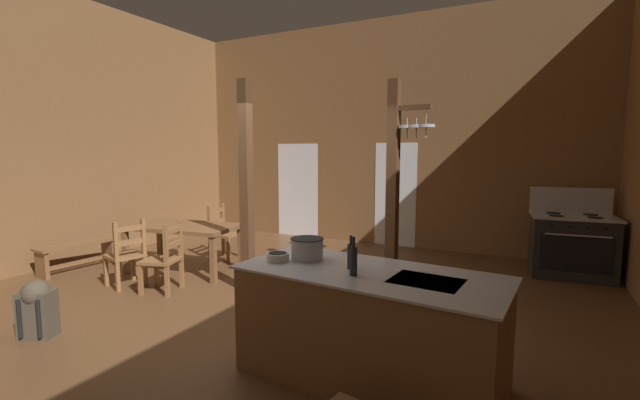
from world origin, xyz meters
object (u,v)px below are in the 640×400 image
at_px(ladderback_chair_near_window, 126,255).
at_px(mixing_bowl_on_counter, 278,257).
at_px(ladderback_chair_by_post, 223,233).
at_px(dining_table, 183,230).
at_px(stove_range, 571,245).
at_px(bench_along_left_wall, 77,252).
at_px(kitchen_island, 368,326).
at_px(backpack, 37,307).
at_px(bottle_tall_on_counter, 354,260).
at_px(bottle_short_on_counter, 351,256).
at_px(stockpot_on_counter, 307,249).
at_px(ladderback_chair_at_table_end, 165,259).

distance_m(ladderback_chair_near_window, mixing_bowl_on_counter, 3.17).
xyz_separation_m(ladderback_chair_by_post, mixing_bowl_on_counter, (2.86, -2.66, 0.50)).
bearing_deg(dining_table, stove_range, 24.34).
distance_m(ladderback_chair_by_post, bench_along_left_wall, 2.29).
bearing_deg(mixing_bowl_on_counter, kitchen_island, 3.98).
distance_m(bench_along_left_wall, backpack, 2.63).
xyz_separation_m(dining_table, bottle_tall_on_counter, (3.64, -1.85, 0.39)).
height_order(ladderback_chair_by_post, bottle_short_on_counter, bottle_short_on_counter).
height_order(dining_table, ladderback_chair_by_post, ladderback_chair_by_post).
relative_size(kitchen_island, stockpot_on_counter, 6.08).
bearing_deg(ladderback_chair_by_post, kitchen_island, -35.13).
height_order(ladderback_chair_near_window, backpack, ladderback_chair_near_window).
height_order(dining_table, stockpot_on_counter, stockpot_on_counter).
distance_m(dining_table, ladderback_chair_at_table_end, 1.01).
bearing_deg(bottle_short_on_counter, ladderback_chair_by_post, 143.64).
bearing_deg(kitchen_island, bottle_short_on_counter, -179.01).
xyz_separation_m(kitchen_island, ladderback_chair_at_table_end, (-3.21, 0.83, -0.01)).
distance_m(kitchen_island, bottle_short_on_counter, 0.59).
relative_size(stove_range, bottle_tall_on_counter, 4.29).
relative_size(dining_table, ladderback_chair_at_table_end, 1.90).
xyz_separation_m(bench_along_left_wall, stockpot_on_counter, (4.64, -0.83, 0.72)).
relative_size(kitchen_island, ladderback_chair_at_table_end, 2.35).
bearing_deg(ladderback_chair_at_table_end, backpack, -92.24).
xyz_separation_m(stove_range, bottle_short_on_counter, (-1.87, -4.14, 0.55)).
height_order(kitchen_island, ladderback_chair_near_window, ladderback_chair_near_window).
bearing_deg(stove_range, ladderback_chair_near_window, -148.64).
relative_size(stockpot_on_counter, mixing_bowl_on_counter, 1.82).
relative_size(bench_along_left_wall, bottle_short_on_counter, 4.21).
bearing_deg(bench_along_left_wall, dining_table, 25.44).
height_order(ladderback_chair_near_window, ladderback_chair_by_post, same).
height_order(dining_table, bench_along_left_wall, dining_table).
bearing_deg(stockpot_on_counter, stove_range, 59.84).
xyz_separation_m(ladderback_chair_near_window, ladderback_chair_by_post, (0.16, 1.85, 0.00)).
height_order(ladderback_chair_near_window, bench_along_left_wall, ladderback_chair_near_window).
relative_size(ladderback_chair_at_table_end, bottle_short_on_counter, 3.37).
xyz_separation_m(ladderback_chair_near_window, bench_along_left_wall, (-1.41, 0.20, -0.15)).
bearing_deg(ladderback_chair_near_window, bottle_short_on_counter, -11.48).
bearing_deg(kitchen_island, ladderback_chair_by_post, 144.87).
bearing_deg(ladderback_chair_by_post, mixing_bowl_on_counter, -42.93).
bearing_deg(bench_along_left_wall, stove_range, 24.59).
bearing_deg(bench_along_left_wall, ladderback_chair_near_window, -7.99).
xyz_separation_m(bench_along_left_wall, bottle_short_on_counter, (5.11, -0.95, 0.73)).
bearing_deg(mixing_bowl_on_counter, bottle_short_on_counter, 4.67).
bearing_deg(dining_table, kitchen_island, -24.44).
distance_m(ladderback_chair_at_table_end, bottle_short_on_counter, 3.22).
xyz_separation_m(dining_table, bottle_short_on_counter, (3.55, -1.69, 0.38)).
relative_size(ladderback_chair_by_post, bench_along_left_wall, 0.80).
bearing_deg(backpack, mixing_bowl_on_counter, 16.36).
relative_size(kitchen_island, mixing_bowl_on_counter, 11.09).
height_order(dining_table, mixing_bowl_on_counter, mixing_bowl_on_counter).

